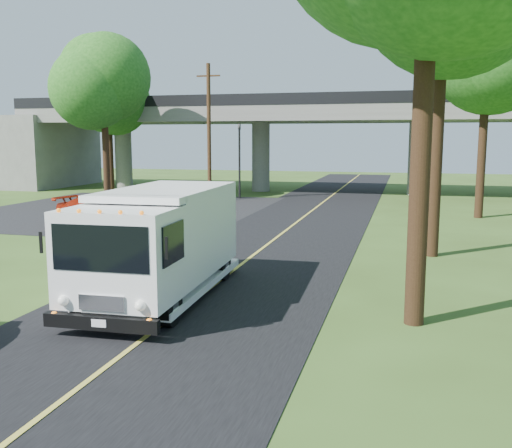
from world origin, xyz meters
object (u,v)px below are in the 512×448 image
(traffic_signal, at_px, (239,153))
(tree_left_lot, at_px, (105,80))
(tree_left_far, at_px, (110,95))
(pedestrian, at_px, (153,205))
(utility_pole, at_px, (209,132))
(tree_right_far, at_px, (492,56))
(step_van, at_px, (160,240))
(red_sedan, at_px, (100,212))

(traffic_signal, xyz_separation_m, tree_left_lot, (-7.79, -4.16, 4.70))
(tree_left_far, xyz_separation_m, pedestrian, (9.84, -13.85, -6.58))
(traffic_signal, bearing_deg, utility_pole, -126.87)
(traffic_signal, relative_size, tree_right_far, 0.47)
(tree_left_far, bearing_deg, tree_left_lot, -63.43)
(tree_left_far, bearing_deg, pedestrian, -54.59)
(step_van, bearing_deg, red_sedan, 124.33)
(utility_pole, bearing_deg, pedestrian, -86.86)
(red_sedan, bearing_deg, tree_left_lot, 40.38)
(utility_pole, height_order, tree_right_far, tree_right_far)
(tree_left_lot, bearing_deg, red_sedan, -63.06)
(tree_left_far, height_order, pedestrian, tree_left_far)
(utility_pole, height_order, step_van, utility_pole)
(tree_left_far, bearing_deg, red_sedan, -63.20)
(tree_left_lot, bearing_deg, tree_right_far, -4.97)
(tree_left_lot, distance_m, tree_left_far, 6.72)
(utility_pole, bearing_deg, red_sedan, -97.10)
(utility_pole, height_order, red_sedan, utility_pole)
(tree_left_lot, bearing_deg, pedestrian, -48.91)
(tree_right_far, bearing_deg, tree_left_far, 162.90)
(utility_pole, xyz_separation_m, tree_right_far, (16.71, -4.16, 3.71))
(tree_left_far, relative_size, pedestrian, 5.70)
(traffic_signal, xyz_separation_m, tree_left_far, (-10.79, 1.84, 4.25))
(tree_left_lot, relative_size, tree_left_far, 1.06)
(red_sedan, bearing_deg, utility_pole, 6.34)
(tree_right_far, height_order, tree_left_far, tree_right_far)
(tree_right_far, distance_m, step_van, 22.02)
(traffic_signal, distance_m, utility_pole, 2.86)
(utility_pole, xyz_separation_m, tree_left_lot, (-6.29, -2.16, 3.31))
(traffic_signal, xyz_separation_m, red_sedan, (-2.96, -13.69, -2.51))
(tree_right_far, bearing_deg, red_sedan, -157.50)
(red_sedan, bearing_deg, traffic_signal, 1.25)
(tree_right_far, distance_m, red_sedan, 21.08)
(utility_pole, bearing_deg, tree_left_far, 157.57)
(red_sedan, xyz_separation_m, pedestrian, (2.00, 1.67, 0.18))
(tree_left_lot, relative_size, red_sedan, 2.21)
(traffic_signal, xyz_separation_m, pedestrian, (-0.95, -12.01, -2.33))
(traffic_signal, relative_size, step_van, 0.75)
(traffic_signal, height_order, tree_right_far, tree_right_far)
(tree_right_far, bearing_deg, pedestrian, -160.10)
(traffic_signal, distance_m, tree_right_far, 17.18)
(red_sedan, relative_size, pedestrian, 2.74)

